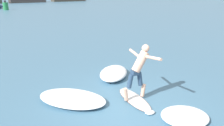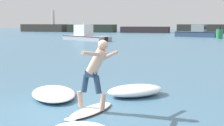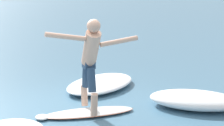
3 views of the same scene
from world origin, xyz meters
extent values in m
plane|color=#446F8B|center=(0.00, 0.00, 0.00)|extent=(200.00, 200.00, 0.00)
ellipsoid|color=white|center=(0.43, 0.20, 0.04)|extent=(0.91, 1.86, 0.09)
ellipsoid|color=white|center=(0.25, -0.69, 0.04)|extent=(0.35, 0.31, 0.07)
ellipsoid|color=#DB5B2D|center=(0.43, 0.20, 0.04)|extent=(0.93, 1.87, 0.04)
cone|color=black|center=(0.58, 0.92, -0.06)|extent=(0.06, 0.06, 0.14)
cone|color=black|center=(0.40, 0.83, -0.06)|extent=(0.06, 0.06, 0.14)
cone|color=black|center=(0.70, 0.77, -0.06)|extent=(0.06, 0.06, 0.14)
cylinder|color=#D8A589|center=(0.76, 0.15, 0.29)|extent=(0.20, 0.16, 0.43)
cylinder|color=navy|center=(0.61, 0.17, 0.73)|extent=(0.25, 0.19, 0.47)
cylinder|color=#D8A589|center=(0.10, 0.26, 0.29)|extent=(0.20, 0.16, 0.43)
cylinder|color=navy|center=(0.25, 0.23, 0.73)|extent=(0.25, 0.19, 0.47)
cube|color=navy|center=(0.43, 0.20, 1.00)|extent=(0.29, 0.24, 0.16)
cylinder|color=#D8A589|center=(0.60, 0.17, 1.33)|extent=(0.63, 0.37, 0.73)
sphere|color=#D8A589|center=(0.78, 0.15, 1.74)|extent=(0.25, 0.25, 0.25)
cylinder|color=#D8A589|center=(0.81, 0.65, 1.44)|extent=(0.25, 0.73, 0.21)
cylinder|color=#D8A589|center=(0.64, -0.34, 1.57)|extent=(0.22, 0.73, 0.20)
ellipsoid|color=white|center=(-1.27, 1.35, 0.11)|extent=(2.39, 2.67, 0.23)
ellipsoid|color=white|center=(1.11, 2.27, 0.17)|extent=(2.11, 2.06, 0.34)
camera|label=1|loc=(-4.01, -4.59, 3.50)|focal=35.00mm
camera|label=2|loc=(3.30, -7.11, 2.30)|focal=50.00mm
camera|label=3|loc=(6.69, -2.81, 2.34)|focal=60.00mm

